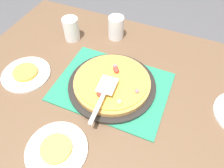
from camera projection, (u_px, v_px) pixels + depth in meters
The scene contains 12 objects.
ground_plane at pixel (112, 152), 1.52m from camera, with size 8.00×8.00×0.00m, color #4C4C51.
dining_table at pixel (112, 101), 1.02m from camera, with size 1.40×1.00×0.75m.
placemat at pixel (112, 86), 0.93m from camera, with size 0.48×0.36×0.01m, color #237F5B.
pizza_pan at pixel (112, 85), 0.92m from camera, with size 0.38×0.38×0.01m, color black.
pizza at pixel (112, 82), 0.91m from camera, with size 0.33×0.33×0.05m.
plate_near_left at pixel (57, 150), 0.75m from camera, with size 0.22×0.22×0.01m, color white.
plate_far_right at pixel (26, 74), 0.98m from camera, with size 0.22×0.22×0.01m, color white.
served_slice_left at pixel (56, 148), 0.74m from camera, with size 0.11×0.11×0.02m, color #EAB747.
served_slice_right at pixel (25, 72), 0.97m from camera, with size 0.11×0.11×0.02m, color gold.
cup_near at pixel (116, 28), 1.11m from camera, with size 0.08×0.08×0.12m, color white.
cup_far at pixel (71, 29), 1.10m from camera, with size 0.08×0.08×0.12m, color white.
pizza_server at pixel (104, 94), 0.82m from camera, with size 0.08×0.23×0.01m.
Camera 1 is at (0.23, -0.54, 1.48)m, focal length 34.15 mm.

